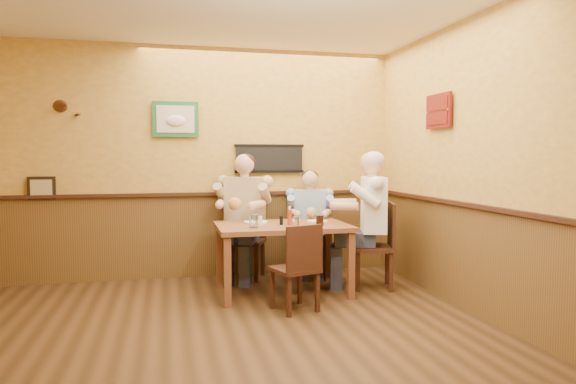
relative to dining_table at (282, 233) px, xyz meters
name	(u,v)px	position (x,y,z in m)	size (l,w,h in m)	color
room	(225,129)	(-0.75, -1.33, 1.03)	(5.02, 5.03, 2.81)	#33200F
dining_table	(282,233)	(0.00, 0.00, 0.00)	(1.40, 0.90, 0.75)	brown
chair_back_left	(245,239)	(-0.29, 0.76, -0.18)	(0.44, 0.44, 0.95)	#3C1F13
chair_back_right	(310,242)	(0.52, 0.78, -0.25)	(0.38, 0.38, 0.82)	#3C1F13
chair_right_end	(373,245)	(1.04, -0.01, -0.18)	(0.44, 0.44, 0.96)	#3C1F13
chair_near_side	(295,267)	(-0.03, -0.64, -0.24)	(0.39, 0.39, 0.84)	#3C1F13
diner_tan_shirt	(245,223)	(-0.29, 0.76, 0.02)	(0.63, 0.63, 1.36)	#CFBA8E
diner_blue_polo	(310,228)	(0.52, 0.78, -0.07)	(0.54, 0.54, 1.17)	#87A9CB
diner_white_elder	(373,227)	(1.04, -0.01, 0.03)	(0.63, 0.63, 1.37)	white
water_glass_left	(253,221)	(-0.35, -0.19, 0.16)	(0.09, 0.09, 0.13)	silver
water_glass_mid	(296,222)	(0.07, -0.32, 0.15)	(0.08, 0.08, 0.11)	silver
cola_tumbler	(320,220)	(0.36, -0.18, 0.15)	(0.08, 0.08, 0.11)	black
hot_sauce_bottle	(290,217)	(0.06, -0.09, 0.18)	(0.04, 0.04, 0.18)	#B73513
salt_shaker	(260,221)	(-0.25, -0.05, 0.14)	(0.04, 0.04, 0.10)	white
pepper_shaker	(281,220)	(-0.02, -0.04, 0.14)	(0.04, 0.04, 0.09)	black
plate_far_left	(256,222)	(-0.26, 0.18, 0.10)	(0.27, 0.27, 0.02)	silver
plate_far_right	(317,221)	(0.42, 0.11, 0.10)	(0.23, 0.23, 0.02)	silver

